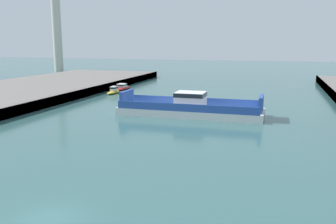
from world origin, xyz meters
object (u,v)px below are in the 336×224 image
(moored_boat_near_right, at_px, (122,87))
(moored_boat_mid_left, at_px, (113,91))
(chain_ferry, at_px, (190,108))
(smokestack_distant_a, at_px, (57,28))

(moored_boat_near_right, relative_size, moored_boat_mid_left, 1.42)
(chain_ferry, height_order, smokestack_distant_a, smokestack_distant_a)
(chain_ferry, distance_m, moored_boat_near_right, 33.02)
(chain_ferry, distance_m, smokestack_distant_a, 95.92)
(chain_ferry, xyz_separation_m, smokestack_distant_a, (-66.46, 67.61, 14.60))
(moored_boat_near_right, xyz_separation_m, smokestack_distant_a, (-44.60, 42.88, 15.17))
(smokestack_distant_a, bearing_deg, chain_ferry, -45.49)
(chain_ferry, xyz_separation_m, moored_boat_mid_left, (-20.84, 17.88, -0.50))
(moored_boat_mid_left, distance_m, smokestack_distant_a, 69.16)
(moored_boat_near_right, bearing_deg, moored_boat_mid_left, -81.55)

